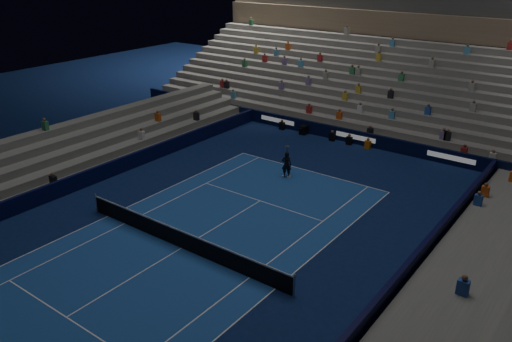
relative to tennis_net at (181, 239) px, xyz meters
name	(u,v)px	position (x,y,z in m)	size (l,w,h in m)	color
ground	(182,248)	(0.00, 0.00, -0.50)	(90.00, 90.00, 0.00)	#0B1A45
court_surface	(182,248)	(0.00, 0.00, -0.50)	(10.97, 23.77, 0.01)	#1B4694
sponsor_barrier_far	(356,137)	(0.00, 18.50, 0.00)	(44.00, 0.25, 1.00)	black
sponsor_barrier_east	(368,318)	(9.70, 0.00, 0.00)	(0.25, 37.00, 1.00)	black
sponsor_barrier_west	(60,188)	(-9.70, 0.00, 0.00)	(0.25, 37.00, 1.00)	black
grandstand_main	(408,77)	(0.00, 27.90, 2.87)	(44.00, 15.20, 11.20)	slate
grandstand_west	(26,168)	(-13.17, 0.00, 0.41)	(5.00, 37.00, 2.50)	slate
tennis_net	(181,239)	(0.00, 0.00, 0.00)	(12.90, 0.10, 1.10)	#B2B2B7
tennis_player	(287,165)	(-0.70, 10.17, 0.34)	(0.62, 0.41, 1.70)	black
broadcast_camera	(304,130)	(-4.29, 18.05, -0.16)	(0.52, 0.98, 0.68)	black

